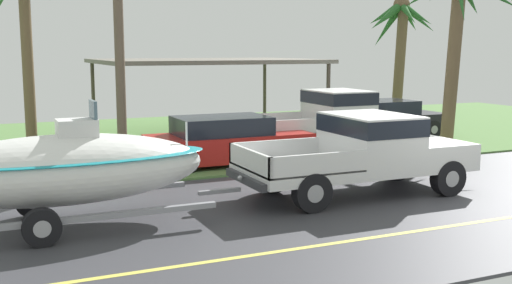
{
  "coord_description": "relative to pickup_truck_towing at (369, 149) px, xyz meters",
  "views": [
    {
      "loc": [
        -9.32,
        -10.38,
        3.23
      ],
      "look_at": [
        -4.16,
        1.14,
        1.32
      ],
      "focal_mm": 43.35,
      "sensor_mm": 36.0,
      "label": 1
    }
  ],
  "objects": [
    {
      "name": "pickup_truck_towing",
      "position": [
        0.0,
        0.0,
        0.0
      ],
      "size": [
        5.47,
        2.15,
        1.79
      ],
      "color": "silver",
      "rests_on": "ground"
    },
    {
      "name": "carport_awning",
      "position": [
        -0.26,
        10.16,
        1.74
      ],
      "size": [
        7.79,
        5.84,
        2.86
      ],
      "color": "#4C4238",
      "rests_on": "ground"
    },
    {
      "name": "palm_tree_near_right",
      "position": [
        6.17,
        4.29,
        3.22
      ],
      "size": [
        2.67,
        3.03,
        5.9
      ],
      "color": "brown",
      "rests_on": "ground"
    },
    {
      "name": "parked_pickup_background",
      "position": [
        2.53,
        5.47,
        0.06
      ],
      "size": [
        5.62,
        2.16,
        1.93
      ],
      "color": "silver",
      "rests_on": "ground"
    },
    {
      "name": "parked_sedan_far",
      "position": [
        -1.65,
        4.47,
        -0.34
      ],
      "size": [
        4.55,
        1.88,
        1.38
      ],
      "color": "#B21E19",
      "rests_on": "ground"
    },
    {
      "name": "parked_sedan_near",
      "position": [
        5.43,
        7.18,
        -0.33
      ],
      "size": [
        4.76,
        1.95,
        1.38
      ],
      "color": "black",
      "rests_on": "ground"
    },
    {
      "name": "palm_tree_near_left",
      "position": [
        8.42,
        10.26,
        3.06
      ],
      "size": [
        3.32,
        3.65,
        5.42
      ],
      "color": "brown",
      "rests_on": "ground"
    },
    {
      "name": "ground",
      "position": [
        1.43,
        7.33,
        -1.02
      ],
      "size": [
        36.0,
        22.0,
        0.11
      ],
      "color": "#38383D"
    },
    {
      "name": "boat_on_trailer",
      "position": [
        -6.6,
        -0.0,
        0.08
      ],
      "size": [
        6.34,
        2.26,
        2.3
      ],
      "color": "gray",
      "rests_on": "ground"
    }
  ]
}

